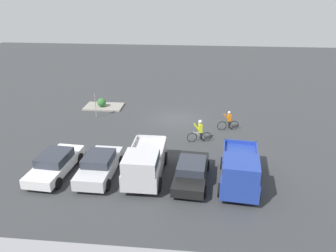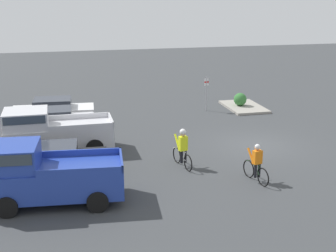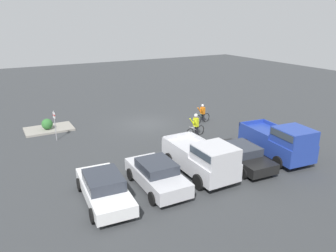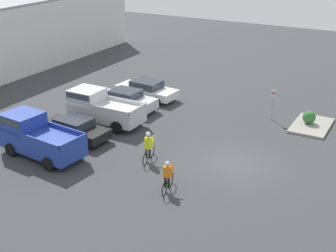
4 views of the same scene
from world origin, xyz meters
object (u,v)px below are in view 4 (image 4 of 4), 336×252
sedan_2 (147,89)px  cyclist_0 (148,146)px  sedan_1 (126,100)px  pickup_truck_1 (101,107)px  cyclist_1 (167,177)px  fire_lane_sign (273,101)px  pickup_truck_0 (37,136)px  sedan_0 (74,128)px  shrub (309,117)px

sedan_2 → cyclist_0: bearing=-148.1°
sedan_1 → pickup_truck_1: bearing=178.3°
cyclist_1 → fire_lane_sign: fire_lane_sign is taller
pickup_truck_1 → sedan_1: pickup_truck_1 is taller
pickup_truck_0 → fire_lane_sign: (11.56, -9.99, 0.17)m
cyclist_0 → sedan_1: bearing=42.6°
cyclist_0 → cyclist_1: size_ratio=1.05×
pickup_truck_1 → sedan_2: 5.61m
cyclist_0 → fire_lane_sign: bearing=-23.9°
pickup_truck_0 → sedan_0: (2.76, -0.36, -0.50)m
sedan_0 → cyclist_0: size_ratio=2.54×
pickup_truck_1 → fire_lane_sign: fire_lane_sign is taller
pickup_truck_1 → cyclist_1: bearing=-124.3°
sedan_2 → shrub: (0.60, -12.01, -0.14)m
pickup_truck_1 → shrub: bearing=-62.9°
sedan_1 → fire_lane_sign: (3.20, -9.62, 0.59)m
pickup_truck_0 → pickup_truck_1: bearing=-2.9°
pickup_truck_1 → shrub: size_ratio=5.95×
pickup_truck_0 → sedan_0: 2.83m
sedan_0 → sedan_1: bearing=-0.1°
sedan_1 → cyclist_1: cyclist_1 is taller
sedan_0 → sedan_1: sedan_1 is taller
cyclist_0 → shrub: cyclist_0 is taller
cyclist_0 → cyclist_1: bearing=-132.9°
sedan_2 → cyclist_0: (-8.83, -5.50, 0.20)m
sedan_0 → cyclist_0: (-0.43, -5.54, 0.24)m
sedan_0 → cyclist_1: size_ratio=2.66×
sedan_0 → fire_lane_sign: fire_lane_sign is taller
sedan_0 → pickup_truck_1: 2.84m
pickup_truck_0 → cyclist_1: size_ratio=2.94×
sedan_0 → shrub: 15.04m
sedan_1 → cyclist_0: size_ratio=2.42×
cyclist_1 → fire_lane_sign: bearing=-8.0°
pickup_truck_1 → shrub: (6.20, -12.13, -0.55)m
cyclist_0 → shrub: (9.43, -6.51, -0.34)m
pickup_truck_0 → sedan_0: bearing=-7.4°
pickup_truck_1 → cyclist_1: pickup_truck_1 is taller
sedan_0 → fire_lane_sign: (8.80, -9.63, 0.67)m
shrub → pickup_truck_0: bearing=133.5°
pickup_truck_1 → fire_lane_sign: bearing=-58.3°
pickup_truck_0 → cyclist_1: bearing=-89.8°
pickup_truck_0 → cyclist_1: 8.38m
sedan_0 → cyclist_1: 8.47m
shrub → cyclist_0: bearing=145.4°
sedan_2 → cyclist_0: cyclist_0 is taller
sedan_2 → shrub: bearing=-87.1°
sedan_2 → fire_lane_sign: bearing=-87.6°
shrub → sedan_1: bearing=105.8°
sedan_1 → cyclist_1: bearing=-136.1°
sedan_1 → shrub: size_ratio=5.28×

